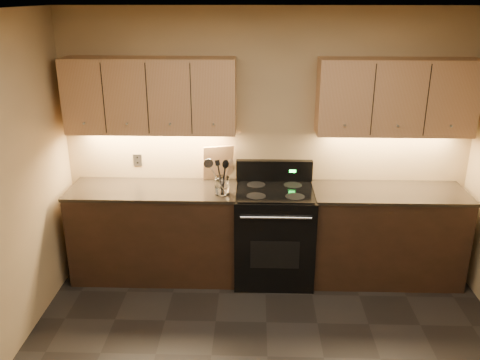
# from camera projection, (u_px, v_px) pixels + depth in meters

# --- Properties ---
(ceiling) EXTENTS (4.00, 4.00, 0.00)m
(ceiling) POSITION_uv_depth(u_px,v_px,m) (278.00, 13.00, 2.70)
(ceiling) COLOR silver
(ceiling) RESTS_ON wall_back
(wall_back) EXTENTS (4.00, 0.04, 2.60)m
(wall_back) POSITION_uv_depth(u_px,v_px,m) (267.00, 144.00, 5.02)
(wall_back) COLOR tan
(wall_back) RESTS_ON ground
(counter_left) EXTENTS (1.62, 0.62, 0.93)m
(counter_left) POSITION_uv_depth(u_px,v_px,m) (156.00, 232.00, 5.06)
(counter_left) COLOR black
(counter_left) RESTS_ON ground
(counter_right) EXTENTS (1.46, 0.62, 0.93)m
(counter_right) POSITION_uv_depth(u_px,v_px,m) (386.00, 235.00, 5.00)
(counter_right) COLOR black
(counter_right) RESTS_ON ground
(stove) EXTENTS (0.76, 0.68, 1.14)m
(stove) POSITION_uv_depth(u_px,v_px,m) (274.00, 233.00, 5.01)
(stove) COLOR black
(stove) RESTS_ON ground
(upper_cab_left) EXTENTS (1.60, 0.30, 0.70)m
(upper_cab_left) POSITION_uv_depth(u_px,v_px,m) (150.00, 96.00, 4.74)
(upper_cab_left) COLOR tan
(upper_cab_left) RESTS_ON wall_back
(upper_cab_right) EXTENTS (1.44, 0.30, 0.70)m
(upper_cab_right) POSITION_uv_depth(u_px,v_px,m) (396.00, 97.00, 4.68)
(upper_cab_right) COLOR tan
(upper_cab_right) RESTS_ON wall_back
(outlet_plate) EXTENTS (0.08, 0.01, 0.12)m
(outlet_plate) POSITION_uv_depth(u_px,v_px,m) (138.00, 160.00, 5.12)
(outlet_plate) COLOR #B2B5BA
(outlet_plate) RESTS_ON wall_back
(utensil_crock) EXTENTS (0.17, 0.17, 0.17)m
(utensil_crock) POSITION_uv_depth(u_px,v_px,m) (222.00, 186.00, 4.74)
(utensil_crock) COLOR white
(utensil_crock) RESTS_ON counter_left
(cutting_board) EXTENTS (0.32, 0.18, 0.37)m
(cutting_board) POSITION_uv_depth(u_px,v_px,m) (218.00, 163.00, 5.05)
(cutting_board) COLOR tan
(cutting_board) RESTS_ON counter_left
(wooden_spoon) EXTENTS (0.17, 0.11, 0.33)m
(wooden_spoon) POSITION_uv_depth(u_px,v_px,m) (220.00, 176.00, 4.69)
(wooden_spoon) COLOR tan
(wooden_spoon) RESTS_ON utensil_crock
(black_spoon) EXTENTS (0.11, 0.11, 0.34)m
(black_spoon) POSITION_uv_depth(u_px,v_px,m) (222.00, 175.00, 4.71)
(black_spoon) COLOR black
(black_spoon) RESTS_ON utensil_crock
(black_turner) EXTENTS (0.16, 0.19, 0.34)m
(black_turner) POSITION_uv_depth(u_px,v_px,m) (223.00, 177.00, 4.68)
(black_turner) COLOR black
(black_turner) RESTS_ON utensil_crock
(steel_skimmer) EXTENTS (0.26, 0.15, 0.37)m
(steel_skimmer) POSITION_uv_depth(u_px,v_px,m) (225.00, 174.00, 4.68)
(steel_skimmer) COLOR silver
(steel_skimmer) RESTS_ON utensil_crock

